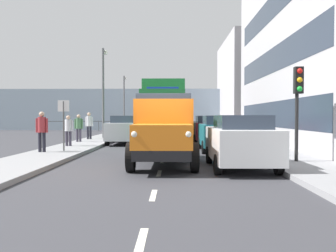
{
  "coord_description": "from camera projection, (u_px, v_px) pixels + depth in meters",
  "views": [
    {
      "loc": [
        -0.44,
        11.14,
        1.69
      ],
      "look_at": [
        -0.04,
        -12.39,
        1.05
      ],
      "focal_mm": 38.29,
      "sensor_mm": 36.0,
      "label": 1
    }
  ],
  "objects": [
    {
      "name": "lamp_post_promenade",
      "position": [
        104.0,
        85.0,
        25.42
      ],
      "size": [
        0.32,
        1.14,
        6.35
      ],
      "color": "#59595B",
      "rests_on": "sidewalk_right"
    },
    {
      "name": "truck_vintage_orange",
      "position": [
        164.0,
        131.0,
        12.08
      ],
      "size": [
        2.17,
        5.64,
        2.43
      ],
      "color": "black",
      "rests_on": "ground_plane"
    },
    {
      "name": "car_silver_oppositeside_0",
      "position": [
        125.0,
        129.0,
        21.89
      ],
      "size": [
        1.84,
        4.55,
        1.72
      ],
      "color": "#B7BABF",
      "rests_on": "ground_plane"
    },
    {
      "name": "pedestrian_in_dark_coat",
      "position": [
        42.0,
        128.0,
        15.38
      ],
      "size": [
        0.53,
        0.34,
        1.74
      ],
      "color": "black",
      "rests_on": "sidewalk_right"
    },
    {
      "name": "car_white_kerbside_near",
      "position": [
        240.0,
        141.0,
        11.51
      ],
      "size": [
        1.93,
        4.16,
        1.72
      ],
      "color": "white",
      "rests_on": "ground_plane"
    },
    {
      "name": "car_teal_kerbside_1",
      "position": [
        218.0,
        133.0,
        17.2
      ],
      "size": [
        1.77,
        3.96,
        1.72
      ],
      "color": "#1E6670",
      "rests_on": "ground_plane"
    },
    {
      "name": "sidewalk_right",
      "position": [
        84.0,
        144.0,
        20.51
      ],
      "size": [
        2.41,
        40.08,
        0.15
      ],
      "primitive_type": "cube",
      "color": "gray",
      "rests_on": "ground_plane"
    },
    {
      "name": "car_navy_oppositeside_2",
      "position": [
        143.0,
        125.0,
        34.14
      ],
      "size": [
        1.84,
        4.13,
        1.72
      ],
      "color": "navy",
      "rests_on": "ground_plane"
    },
    {
      "name": "lamp_post_far",
      "position": [
        124.0,
        98.0,
        37.55
      ],
      "size": [
        0.32,
        1.14,
        5.77
      ],
      "color": "#59595B",
      "rests_on": "sidewalk_right"
    },
    {
      "name": "car_maroon_kerbside_2",
      "position": [
        208.0,
        129.0,
        22.56
      ],
      "size": [
        1.85,
        4.04,
        1.72
      ],
      "color": "maroon",
      "rests_on": "ground_plane"
    },
    {
      "name": "lorry_cargo_green",
      "position": [
        164.0,
        110.0,
        22.54
      ],
      "size": [
        2.58,
        8.2,
        3.87
      ],
      "color": "#1E7033",
      "rests_on": "ground_plane"
    },
    {
      "name": "building_far_block",
      "position": [
        263.0,
        86.0,
        39.0
      ],
      "size": [
        8.35,
        12.93,
        9.91
      ],
      "color": "#B7B2B7",
      "rests_on": "ground_plane"
    },
    {
      "name": "ground_plane",
      "position": [
        166.0,
        146.0,
        20.43
      ],
      "size": [
        80.0,
        80.0,
        0.0
      ],
      "primitive_type": "plane",
      "color": "#38383D"
    },
    {
      "name": "pedestrian_couple_a",
      "position": [
        68.0,
        128.0,
        18.55
      ],
      "size": [
        0.53,
        0.34,
        1.58
      ],
      "color": "#383342",
      "rests_on": "sidewalk_right"
    },
    {
      "name": "street_sign",
      "position": [
        64.0,
        116.0,
        15.86
      ],
      "size": [
        0.5,
        0.07,
        2.25
      ],
      "color": "#4C4C4C",
      "rests_on": "sidewalk_right"
    },
    {
      "name": "seawall_railing",
      "position": [
        170.0,
        123.0,
        39.84
      ],
      "size": [
        28.08,
        0.08,
        1.2
      ],
      "color": "#4C5156",
      "rests_on": "ground_plane"
    },
    {
      "name": "traffic_light_near",
      "position": [
        298.0,
        93.0,
        12.08
      ],
      "size": [
        0.28,
        0.41,
        3.2
      ],
      "color": "black",
      "rests_on": "sidewalk_left"
    },
    {
      "name": "sea_horizon",
      "position": [
        171.0,
        110.0,
        43.39
      ],
      "size": [
        80.0,
        0.8,
        5.0
      ],
      "primitive_type": "cube",
      "color": "#8C9EAD",
      "rests_on": "ground_plane"
    },
    {
      "name": "pedestrian_by_lamp",
      "position": [
        79.0,
        126.0,
        21.62
      ],
      "size": [
        0.53,
        0.34,
        1.64
      ],
      "color": "#383342",
      "rests_on": "sidewalk_right"
    },
    {
      "name": "sidewalk_left",
      "position": [
        249.0,
        145.0,
        20.35
      ],
      "size": [
        2.41,
        40.08,
        0.15
      ],
      "primitive_type": "cube",
      "color": "gray",
      "rests_on": "ground_plane"
    },
    {
      "name": "pedestrian_strolling",
      "position": [
        89.0,
        123.0,
        24.1
      ],
      "size": [
        0.53,
        0.34,
        1.79
      ],
      "color": "black",
      "rests_on": "sidewalk_right"
    },
    {
      "name": "road_centreline_markings",
      "position": [
        166.0,
        147.0,
        19.44
      ],
      "size": [
        0.12,
        35.0,
        0.01
      ],
      "color": "silver",
      "rests_on": "ground_plane"
    },
    {
      "name": "car_black_oppositeside_1",
      "position": [
        136.0,
        126.0,
        28.4
      ],
      "size": [
        1.98,
        4.32,
        1.72
      ],
      "color": "black",
      "rests_on": "ground_plane"
    }
  ]
}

